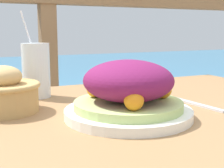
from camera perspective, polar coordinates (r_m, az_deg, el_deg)
name	(u,v)px	position (r m, az deg, el deg)	size (l,w,h in m)	color
patio_table	(123,146)	(0.79, 1.96, -11.30)	(1.25, 0.79, 0.72)	#997047
railing_fence	(48,48)	(1.45, -11.59, 6.43)	(2.80, 0.08, 1.12)	brown
sea_backdrop	(0,89)	(3.99, -19.73, -0.83)	(12.00, 4.00, 0.43)	teal
salad_plate	(128,93)	(0.70, 3.02, -1.65)	(0.29, 0.29, 0.13)	white
drink_glass	(36,70)	(0.93, -13.72, 2.44)	(0.08, 0.08, 0.25)	silver
bread_basket	(4,93)	(0.79, -19.11, -1.53)	(0.17, 0.17, 0.11)	tan
knife	(196,104)	(0.85, 15.19, -3.59)	(0.04, 0.18, 0.00)	silver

